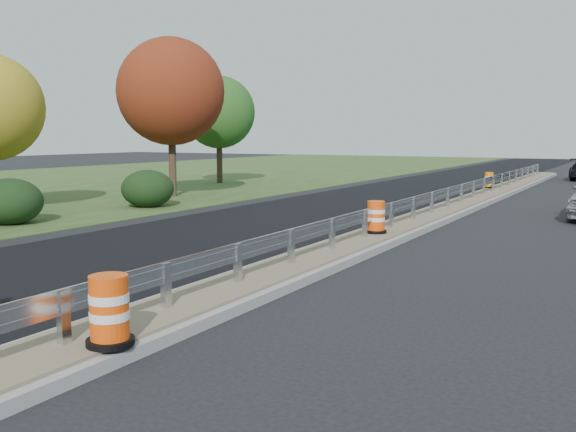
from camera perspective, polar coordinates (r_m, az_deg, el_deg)
The scene contains 12 objects.
ground at distance 15.25m, azimuth 3.93°, elevation -3.72°, with size 140.00×140.00×0.00m, color black.
grass_verge_near at distance 38.56m, azimuth -22.91°, elevation 2.38°, with size 30.00×120.00×0.03m, color #2E481F.
milled_overlay at distance 26.06m, azimuth 4.62°, elevation 0.85°, with size 7.20×120.00×0.01m, color black.
median at distance 22.64m, azimuth 12.64°, elevation -0.00°, with size 1.60×55.00×0.23m.
guardrail at distance 23.53m, azimuth 13.39°, elevation 1.75°, with size 0.10×46.15×0.72m.
hedge_mid at distance 22.54m, azimuth -23.50°, elevation 1.20°, with size 2.09×2.09×1.52m, color black.
hedge_north at distance 26.25m, azimuth -12.36°, elevation 2.40°, with size 2.09×2.09×1.52m, color black.
tree_near_red at distance 30.57m, azimuth -10.37°, elevation 10.81°, with size 4.95×4.95×7.35m.
tree_near_back at distance 38.71m, azimuth -6.17°, elevation 9.14°, with size 4.29×4.29×6.37m.
barrel_median_near at distance 8.53m, azimuth -15.59°, elevation -8.19°, with size 0.62×0.62×0.90m.
barrel_median_mid at distance 17.63m, azimuth 7.82°, elevation -0.15°, with size 0.60×0.60×0.87m.
barrel_median_far at distance 33.94m, azimuth 17.43°, elevation 3.03°, with size 0.54×0.54×0.79m.
Camera 1 is at (6.40, -13.54, 2.89)m, focal length 40.00 mm.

